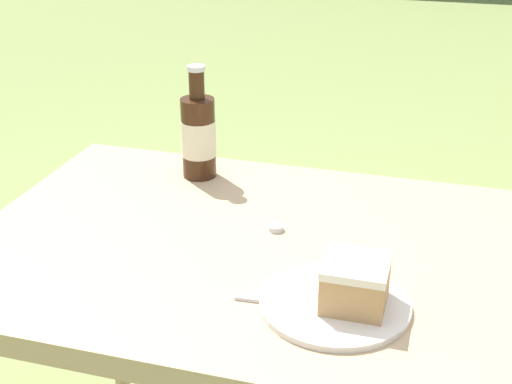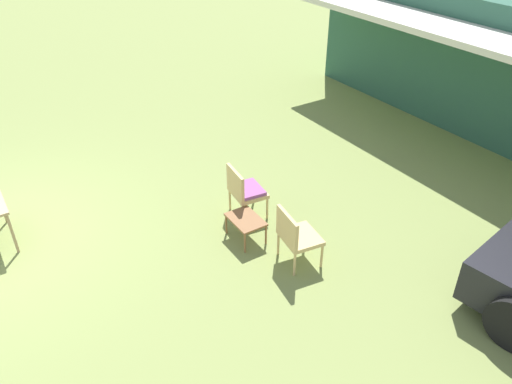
# 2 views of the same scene
# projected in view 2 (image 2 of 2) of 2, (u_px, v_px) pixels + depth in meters

# --- Properties ---
(wicker_chair_cushioned) EXTENTS (0.60, 0.54, 0.86)m
(wicker_chair_cushioned) POSITION_uv_depth(u_px,v_px,m) (245.00, 189.00, 7.76)
(wicker_chair_cushioned) COLOR tan
(wicker_chair_cushioned) RESTS_ON ground_plane
(wicker_chair_plain) EXTENTS (0.61, 0.56, 0.86)m
(wicker_chair_plain) POSITION_uv_depth(u_px,v_px,m) (295.00, 234.00, 6.80)
(wicker_chair_plain) COLOR tan
(wicker_chair_plain) RESTS_ON ground_plane
(garden_side_table) EXTENTS (0.59, 0.41, 0.37)m
(garden_side_table) POSITION_uv_depth(u_px,v_px,m) (246.00, 221.00, 7.33)
(garden_side_table) COLOR brown
(garden_side_table) RESTS_ON ground_plane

